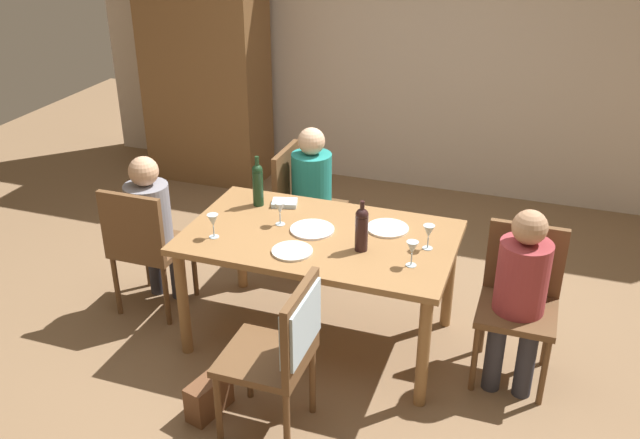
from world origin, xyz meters
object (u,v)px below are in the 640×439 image
object	(u,v)px
wine_bottle_dark_red	(362,228)
dinner_plate_guest_left	(312,230)
chair_left_end	(144,242)
wine_glass_centre	(412,249)
dining_table	(320,247)
chair_right_end	(520,293)
chair_far_left	(301,200)
handbag	(209,396)
person_man_guest	(152,220)
chair_near	(287,341)
dinner_plate_guest_right	(292,251)
person_woman_host	(315,189)
dinner_plate_host	(388,228)
wine_glass_near_right	(280,209)
armoire_cabinet	(205,65)
wine_bottle_tall_green	(258,183)
person_man_bearded	(521,287)
wine_glass_far	(429,232)
wine_glass_near_left	(213,221)

from	to	relation	value
wine_bottle_dark_red	dinner_plate_guest_left	bearing A→B (deg)	159.01
chair_left_end	wine_glass_centre	bearing A→B (deg)	-3.08
dining_table	chair_right_end	size ratio (longest dim) A/B	1.76
chair_far_left	chair_right_end	xyz separation A→B (m)	(1.64, -0.77, 0.00)
handbag	person_man_guest	bearing A→B (deg)	133.46
chair_near	dinner_plate_guest_right	xyz separation A→B (m)	(-0.20, 0.60, 0.16)
person_man_guest	person_woman_host	bearing A→B (deg)	44.45
dinner_plate_host	dining_table	bearing A→B (deg)	-151.54
chair_left_end	dinner_plate_guest_right	distance (m)	1.15
wine_glass_near_right	dinner_plate_host	distance (m)	0.67
armoire_cabinet	wine_glass_near_right	distance (m)	2.74
wine_bottle_tall_green	wine_bottle_dark_red	world-z (taller)	wine_bottle_tall_green
chair_right_end	chair_left_end	xyz separation A→B (m)	(-2.38, -0.17, 0.00)
person_woman_host	armoire_cabinet	bearing A→B (deg)	-131.09
person_man_guest	person_man_bearded	bearing A→B (deg)	-1.23
person_woman_host	wine_glass_centre	bearing A→B (deg)	41.91
dining_table	wine_glass_far	size ratio (longest dim) A/B	10.86
dining_table	dinner_plate_guest_right	xyz separation A→B (m)	(-0.08, -0.26, 0.10)
chair_left_end	wine_bottle_tall_green	size ratio (longest dim) A/B	2.72
wine_glass_near_left	wine_glass_far	distance (m)	1.26
chair_near	wine_bottle_tall_green	world-z (taller)	wine_bottle_tall_green
chair_left_end	dinner_plate_host	distance (m)	1.60
chair_far_left	person_woman_host	world-z (taller)	person_woman_host
wine_glass_far	handbag	world-z (taller)	wine_glass_far
dinner_plate_guest_left	wine_glass_centre	bearing A→B (deg)	-18.09
wine_bottle_dark_red	dinner_plate_host	distance (m)	0.34
chair_left_end	wine_bottle_dark_red	bearing A→B (deg)	-0.54
person_man_guest	wine_glass_near_right	world-z (taller)	person_man_guest
person_woman_host	wine_glass_far	world-z (taller)	person_woman_host
armoire_cabinet	chair_right_end	bearing A→B (deg)	-34.67
dining_table	wine_glass_near_right	bearing A→B (deg)	170.55
person_woman_host	dinner_plate_guest_left	world-z (taller)	person_woman_host
person_man_guest	wine_glass_far	world-z (taller)	person_man_guest
person_man_guest	dinner_plate_guest_right	distance (m)	1.15
person_man_guest	dining_table	bearing A→B (deg)	-1.23
armoire_cabinet	dinner_plate_guest_right	xyz separation A→B (m)	(1.83, -2.49, -0.34)
person_woman_host	person_man_guest	bearing A→B (deg)	-45.55
dinner_plate_guest_right	handbag	size ratio (longest dim) A/B	0.85
dining_table	wine_glass_near_right	size ratio (longest dim) A/B	10.86
wine_glass_centre	dinner_plate_guest_left	xyz separation A→B (m)	(-0.66, 0.22, -0.10)
dining_table	dinner_plate_host	distance (m)	0.43
armoire_cabinet	dinner_plate_guest_right	bearing A→B (deg)	-53.67
person_man_guest	chair_right_end	bearing A→B (deg)	1.48
chair_near	wine_glass_far	bearing A→B (deg)	-30.06
dinner_plate_guest_left	chair_left_end	bearing A→B (deg)	-173.97
person_man_bearded	wine_glass_far	world-z (taller)	person_man_bearded
chair_left_end	person_woman_host	size ratio (longest dim) A/B	0.83
dinner_plate_guest_left	dinner_plate_guest_right	xyz separation A→B (m)	(-0.02, -0.29, 0.00)
dinner_plate_guest_right	wine_glass_far	bearing A→B (deg)	22.53
dining_table	chair_left_end	size ratio (longest dim) A/B	1.76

